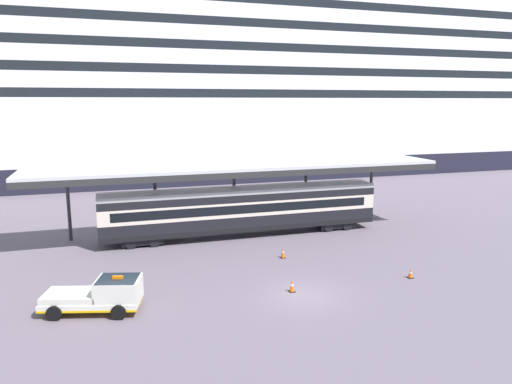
# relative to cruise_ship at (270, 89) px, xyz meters

# --- Properties ---
(ground_plane) EXTENTS (400.00, 400.00, 0.00)m
(ground_plane) POSITION_rel_cruise_ship_xyz_m (-15.81, -52.10, -13.24)
(ground_plane) COLOR slate
(cruise_ship) EXTENTS (160.31, 27.03, 37.96)m
(cruise_ship) POSITION_rel_cruise_ship_xyz_m (0.00, 0.00, 0.00)
(cruise_ship) COLOR #1E1E2D
(cruise_ship) RESTS_ON ground
(platform_canopy) EXTENTS (34.73, 5.36, 6.03)m
(platform_canopy) POSITION_rel_cruise_ship_xyz_m (-15.70, -38.24, -7.50)
(platform_canopy) COLOR silver
(platform_canopy) RESTS_ON ground
(train_carriage) EXTENTS (23.37, 2.81, 4.11)m
(train_carriage) POSITION_rel_cruise_ship_xyz_m (-15.70, -38.68, -10.93)
(train_carriage) COLOR black
(train_carriage) RESTS_ON ground
(service_truck) EXTENTS (5.55, 3.34, 2.02)m
(service_truck) POSITION_rel_cruise_ship_xyz_m (-27.12, -50.92, -12.25)
(service_truck) COLOR silver
(service_truck) RESTS_ON ground
(traffic_cone_near) EXTENTS (0.36, 0.36, 0.78)m
(traffic_cone_near) POSITION_rel_cruise_ship_xyz_m (-14.54, -45.32, -12.86)
(traffic_cone_near) COLOR black
(traffic_cone_near) RESTS_ON ground
(traffic_cone_mid) EXTENTS (0.36, 0.36, 0.63)m
(traffic_cone_mid) POSITION_rel_cruise_ship_xyz_m (-8.09, -51.58, -12.94)
(traffic_cone_mid) COLOR black
(traffic_cone_mid) RESTS_ON ground
(traffic_cone_far) EXTENTS (0.36, 0.36, 0.73)m
(traffic_cone_far) POSITION_rel_cruise_ship_xyz_m (-16.26, -51.43, -12.88)
(traffic_cone_far) COLOR black
(traffic_cone_far) RESTS_ON ground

